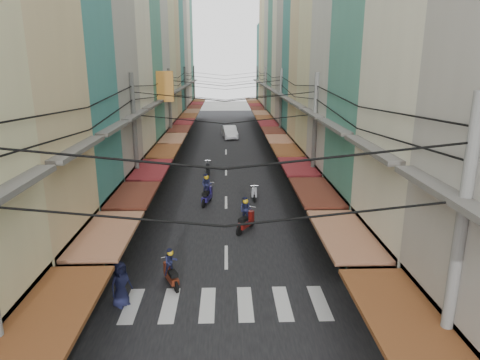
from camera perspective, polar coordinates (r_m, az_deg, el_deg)
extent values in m
plane|color=slate|center=(21.92, -1.85, -8.00)|extent=(160.00, 160.00, 0.00)
cube|color=black|center=(41.05, -1.89, 3.18)|extent=(10.00, 80.00, 0.02)
cube|color=gray|center=(41.56, -10.90, 3.09)|extent=(3.00, 80.00, 0.06)
cube|color=gray|center=(41.55, 7.13, 3.25)|extent=(3.00, 80.00, 0.06)
cube|color=silver|center=(16.95, -14.23, -15.93)|extent=(0.55, 2.40, 0.01)
cube|color=silver|center=(16.71, -9.34, -16.12)|extent=(0.55, 2.40, 0.01)
cube|color=silver|center=(16.59, -4.35, -16.20)|extent=(0.55, 2.40, 0.01)
cube|color=silver|center=(16.59, 0.69, -16.16)|extent=(0.55, 2.40, 0.01)
cube|color=silver|center=(16.70, 5.69, -16.00)|extent=(0.55, 2.40, 0.01)
cube|color=silver|center=(16.93, 10.57, -15.74)|extent=(0.55, 2.40, 0.01)
cube|color=brown|center=(11.55, -23.56, -15.64)|extent=(1.80, 4.34, 0.12)
cube|color=#595651|center=(10.67, -28.52, -1.22)|extent=(0.50, 4.24, 0.15)
cube|color=black|center=(16.56, -22.04, -11.22)|extent=(1.20, 4.52, 3.20)
cube|color=#976144|center=(15.54, -17.33, -6.87)|extent=(1.80, 4.33, 0.12)
cube|color=#595651|center=(14.90, -20.66, 3.95)|extent=(0.50, 4.23, 0.15)
cube|color=teal|center=(20.06, -26.70, 16.48)|extent=(6.00, 4.30, 19.25)
cube|color=black|center=(20.47, -17.84, -5.68)|extent=(1.20, 4.13, 3.20)
cube|color=#572519|center=(19.66, -13.97, -1.93)|extent=(1.80, 3.96, 0.12)
cube|color=#595651|center=(19.16, -16.46, 6.66)|extent=(0.50, 3.87, 0.15)
cube|color=#A29E94|center=(24.50, -22.24, 18.46)|extent=(6.00, 5.14, 20.93)
cube|color=black|center=(24.79, -14.95, -1.78)|extent=(1.20, 4.94, 3.20)
cube|color=maroon|center=(24.13, -11.71, 1.41)|extent=(1.80, 4.73, 0.12)
cube|color=#595651|center=(23.72, -13.67, 8.43)|extent=(0.50, 4.63, 0.15)
cube|color=beige|center=(29.25, -18.46, 14.68)|extent=(6.00, 4.95, 17.43)
cube|color=black|center=(29.55, -12.83, 1.11)|extent=(1.20, 4.75, 3.20)
cube|color=brown|center=(28.99, -10.07, 3.83)|extent=(1.80, 4.56, 0.12)
cube|color=#595651|center=(28.65, -11.66, 9.69)|extent=(0.50, 4.46, 0.15)
cube|color=#4A8F7A|center=(34.06, -16.01, 13.93)|extent=(6.00, 4.99, 16.32)
cube|color=black|center=(34.31, -11.31, 3.17)|extent=(1.20, 4.80, 3.20)
cube|color=#976144|center=(33.83, -8.92, 5.53)|extent=(1.80, 4.60, 0.12)
cube|color=#595651|center=(33.55, -10.25, 10.55)|extent=(0.50, 4.50, 0.15)
cube|color=beige|center=(38.85, -14.62, 18.99)|extent=(6.00, 4.65, 22.87)
cube|color=black|center=(38.98, -10.19, 4.68)|extent=(1.20, 4.46, 3.20)
cube|color=#572519|center=(38.56, -8.07, 6.76)|extent=(1.80, 4.27, 0.12)
cube|color=#595651|center=(38.31, -9.23, 11.18)|extent=(0.50, 4.18, 0.15)
cube|color=beige|center=(43.46, -13.12, 17.14)|extent=(6.00, 4.89, 20.58)
cube|color=black|center=(43.63, -9.32, 5.85)|extent=(1.20, 4.70, 3.20)
cube|color=maroon|center=(43.26, -7.41, 7.72)|extent=(1.80, 4.50, 0.12)
cube|color=#595651|center=(43.03, -8.43, 11.66)|extent=(0.50, 4.40, 0.15)
cube|color=#D7BB86|center=(48.07, -11.95, 15.72)|extent=(6.00, 4.52, 18.44)
cube|color=black|center=(48.25, -8.62, 6.78)|extent=(1.20, 4.34, 3.20)
cube|color=brown|center=(47.91, -6.89, 8.48)|extent=(1.80, 4.16, 0.12)
cube|color=#595651|center=(47.70, -7.80, 12.04)|extent=(0.50, 4.07, 0.15)
cube|color=teal|center=(52.88, -11.09, 16.90)|extent=(6.00, 5.20, 20.63)
cube|color=black|center=(53.03, -8.03, 7.58)|extent=(1.20, 4.99, 3.20)
cube|color=#976144|center=(52.72, -6.44, 9.12)|extent=(1.80, 4.78, 0.12)
cube|color=#595651|center=(52.53, -7.26, 12.35)|extent=(0.50, 4.68, 0.15)
cube|color=#A29E94|center=(57.96, -10.37, 18.30)|extent=(6.00, 4.94, 23.70)
cube|color=black|center=(58.03, -7.51, 8.26)|extent=(1.20, 4.74, 3.20)
cube|color=#572519|center=(57.74, -6.05, 9.67)|extent=(1.80, 4.55, 0.12)
cube|color=#595651|center=(57.57, -6.80, 12.63)|extent=(0.50, 4.45, 0.15)
cube|color=beige|center=(62.80, -9.64, 16.91)|extent=(6.00, 4.96, 21.12)
cube|color=black|center=(62.92, -7.08, 8.83)|extent=(1.20, 4.76, 3.20)
cube|color=maroon|center=(62.66, -5.73, 10.13)|extent=(1.80, 4.56, 0.12)
cube|color=#595651|center=(62.50, -6.42, 12.85)|extent=(0.50, 4.46, 0.15)
cube|color=#4A8F7A|center=(67.75, -9.04, 16.30)|extent=(6.00, 5.04, 19.90)
cube|color=black|center=(67.87, -6.71, 9.31)|extent=(1.20, 4.84, 3.20)
cube|color=brown|center=(67.63, -5.46, 10.52)|extent=(1.80, 4.64, 0.12)
cube|color=#595651|center=(67.48, -6.09, 13.05)|extent=(0.50, 4.54, 0.15)
cube|color=#4E3112|center=(32.47, -9.96, 12.18)|extent=(1.20, 0.40, 2.20)
cube|color=brown|center=(11.18, 20.56, -16.40)|extent=(1.80, 4.35, 0.12)
cube|color=#595651|center=(10.26, 25.48, -1.44)|extent=(0.50, 4.25, 0.15)
cube|color=black|center=(16.29, 18.65, -11.34)|extent=(1.20, 4.78, 3.20)
cube|color=#976144|center=(15.26, 13.78, -7.02)|extent=(1.80, 4.58, 0.12)
cube|color=#595651|center=(14.61, 16.99, 4.05)|extent=(0.50, 4.48, 0.15)
cube|color=#4A8F7A|center=(20.23, 21.71, 11.05)|extent=(6.00, 5.03, 15.08)
cube|color=black|center=(20.64, 13.92, -5.20)|extent=(1.20, 4.83, 3.20)
cube|color=#572519|center=(19.84, 10.01, -1.54)|extent=(1.80, 4.63, 0.12)
cube|color=#595651|center=(19.34, 12.32, 7.02)|extent=(0.50, 4.53, 0.15)
cube|color=beige|center=(24.88, 17.86, 19.62)|extent=(6.00, 4.79, 21.66)
cube|color=black|center=(25.15, 10.97, -1.29)|extent=(1.20, 4.60, 3.20)
cube|color=maroon|center=(24.50, 7.71, 1.81)|extent=(1.80, 4.41, 0.12)
cube|color=#595651|center=(24.10, 9.52, 8.76)|extent=(0.50, 4.31, 0.15)
cube|color=beige|center=(29.28, 14.65, 18.20)|extent=(6.00, 4.52, 20.74)
cube|color=black|center=(29.54, 9.03, 1.31)|extent=(1.20, 4.34, 3.20)
cube|color=brown|center=(28.99, 6.23, 3.98)|extent=(1.80, 4.16, 0.12)
cube|color=#595651|center=(28.65, 7.71, 9.86)|extent=(0.50, 4.07, 0.15)
cube|color=#D7BB86|center=(33.46, 12.17, 12.27)|extent=(6.00, 4.12, 14.13)
cube|color=black|center=(33.69, 7.68, 3.10)|extent=(1.20, 3.96, 3.20)
cube|color=#976144|center=(33.20, 5.20, 5.46)|extent=(1.80, 3.79, 0.12)
cube|color=#595651|center=(32.91, 6.47, 10.61)|extent=(0.50, 3.71, 0.15)
cube|color=teal|center=(37.57, 10.75, 15.37)|extent=(6.00, 4.40, 17.68)
cube|color=black|center=(37.81, 6.64, 4.49)|extent=(1.20, 4.23, 3.20)
cube|color=#572519|center=(37.38, 4.42, 6.60)|extent=(1.80, 4.05, 0.12)
cube|color=#595651|center=(37.12, 5.53, 11.17)|extent=(0.50, 3.96, 0.15)
cube|color=#A29E94|center=(42.08, 9.55, 18.75)|extent=(6.00, 4.64, 22.59)
cube|color=black|center=(42.22, 5.75, 5.66)|extent=(1.20, 4.45, 3.20)
cube|color=maroon|center=(41.83, 3.75, 7.55)|extent=(1.80, 4.26, 0.12)
cube|color=#595651|center=(41.60, 4.73, 11.64)|extent=(0.50, 4.17, 0.15)
cube|color=beige|center=(46.29, 8.44, 17.64)|extent=(6.00, 4.00, 21.25)
cube|color=black|center=(46.44, 5.06, 6.56)|extent=(1.20, 3.84, 3.20)
cube|color=brown|center=(46.09, 3.23, 8.29)|extent=(1.80, 3.68, 0.12)
cube|color=#595651|center=(45.88, 4.12, 12.01)|extent=(0.50, 3.60, 0.15)
cube|color=#4A8F7A|center=(50.75, 7.53, 18.08)|extent=(6.00, 5.01, 22.33)
cube|color=black|center=(50.87, 4.46, 7.35)|extent=(1.20, 4.81, 3.20)
cube|color=#976144|center=(50.55, 2.79, 8.93)|extent=(1.80, 4.61, 0.12)
cube|color=#595651|center=(50.36, 3.59, 12.32)|extent=(0.50, 4.51, 0.15)
cube|color=beige|center=(55.65, 6.63, 16.51)|extent=(6.00, 5.00, 19.71)
cube|color=black|center=(55.80, 3.91, 8.08)|extent=(1.20, 4.80, 3.20)
cube|color=#572519|center=(55.51, 2.37, 9.51)|extent=(1.80, 4.60, 0.12)
cube|color=#595651|center=(55.34, 3.09, 12.60)|extent=(0.50, 4.50, 0.15)
cube|color=beige|center=(60.25, 5.93, 15.09)|extent=(6.00, 4.32, 16.86)
cube|color=black|center=(60.41, 3.47, 8.64)|extent=(1.20, 4.15, 3.20)
cube|color=maroon|center=(60.14, 2.05, 9.97)|extent=(1.80, 3.97, 0.12)
cube|color=#595651|center=(59.97, 2.71, 12.82)|extent=(0.50, 3.89, 0.15)
cube|color=#D7BB86|center=(64.56, 5.44, 16.49)|extent=(6.00, 4.33, 19.96)
cube|color=black|center=(64.69, 3.12, 9.10)|extent=(1.20, 4.16, 3.20)
cube|color=brown|center=(64.44, 1.79, 10.34)|extent=(1.80, 3.99, 0.12)
cube|color=#595651|center=(64.28, 2.40, 13.00)|extent=(0.50, 3.90, 0.15)
cube|color=teal|center=(69.13, 4.90, 14.10)|extent=(6.00, 4.88, 14.34)
cube|color=black|center=(69.25, 2.79, 9.52)|extent=(1.20, 4.68, 3.20)
cube|color=#976144|center=(69.01, 1.54, 10.68)|extent=(1.80, 4.49, 0.12)
cube|color=#595651|center=(68.87, 2.12, 13.17)|extent=(0.50, 4.39, 0.15)
cylinder|color=slate|center=(10.52, 26.49, -12.34)|extent=(0.26, 0.26, 8.20)
cylinder|color=slate|center=(24.08, -13.72, 3.95)|extent=(0.26, 0.26, 8.20)
cylinder|color=slate|center=(24.06, 9.83, 4.15)|extent=(0.26, 0.26, 8.20)
cylinder|color=slate|center=(38.71, -9.29, 8.39)|extent=(0.26, 0.26, 8.20)
cylinder|color=slate|center=(38.70, 5.42, 8.52)|extent=(0.26, 0.26, 8.20)
cylinder|color=slate|center=(53.54, -7.27, 10.37)|extent=(0.26, 0.26, 8.20)
cylinder|color=slate|center=(53.53, 3.41, 10.46)|extent=(0.26, 0.26, 8.20)
cylinder|color=slate|center=(68.45, -6.12, 11.48)|extent=(0.26, 0.26, 8.20)
cylinder|color=slate|center=(68.44, 2.26, 11.56)|extent=(0.26, 0.26, 8.20)
imported|color=silver|center=(51.16, -1.37, 5.62)|extent=(5.22, 2.51, 1.78)
imported|color=black|center=(20.60, 19.90, -10.58)|extent=(1.80, 0.71, 1.23)
cylinder|color=black|center=(18.38, -8.88, -12.24)|extent=(0.09, 0.47, 0.47)
cylinder|color=black|center=(17.36, -9.35, -14.03)|extent=(0.09, 0.47, 0.47)
cube|color=maroon|center=(17.80, -9.13, -12.70)|extent=(0.31, 1.03, 0.25)
cube|color=black|center=(17.48, -9.26, -12.27)|extent=(0.29, 0.49, 0.16)
cube|color=maroon|center=(18.14, -8.96, -11.39)|extent=(0.27, 0.25, 0.49)
imported|color=#1C1F43|center=(17.75, -9.15, -12.37)|extent=(0.47, 0.34, 1.19)
sphere|color=gold|center=(17.35, -9.27, -9.74)|extent=(0.25, 0.25, 0.25)
cylinder|color=black|center=(23.50, 0.66, -5.62)|extent=(0.10, 0.54, 0.54)
cylinder|color=black|center=(22.24, 0.81, -6.87)|extent=(0.10, 0.54, 0.54)
cube|color=maroon|center=(22.81, 0.73, -5.84)|extent=(0.36, 1.20, 0.29)
cube|color=black|center=(22.45, 0.76, -5.33)|extent=(0.33, 0.57, 0.19)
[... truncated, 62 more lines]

